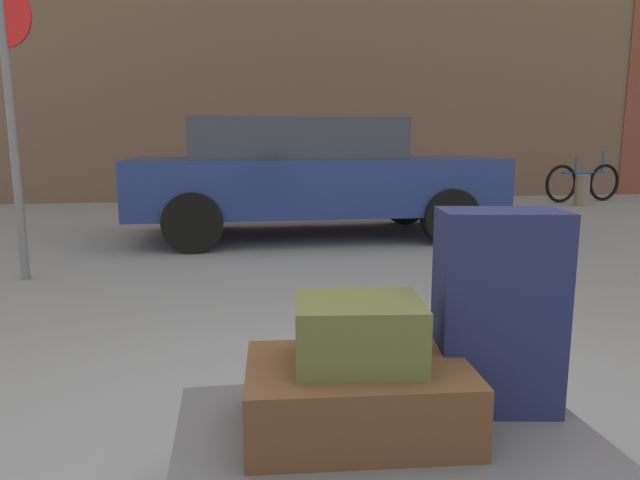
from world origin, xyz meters
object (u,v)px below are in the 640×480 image
Objects in this scene: parked_car at (309,174)px; bollard_kerb_mid at (495,192)px; bollard_kerb_far at (582,190)px; no_parking_sign at (10,102)px; duffel_bag_olive_topmost_pile at (359,332)px; bicycle_leaning at (583,182)px; bollard_kerb_near at (416,193)px; suitcase_navy_rear_left at (497,311)px; luggage_cart at (384,452)px; suitcase_brown_front_right at (358,396)px.

bollard_kerb_mid is (3.63, 2.47, -0.48)m from parked_car.
no_parking_sign is at bearing -151.79° from bollard_kerb_far.
duffel_bag_olive_topmost_pile is at bearing -59.55° from no_parking_sign.
bicycle_leaning is at bearing 28.59° from parked_car.
no_parking_sign is at bearing 127.31° from duffel_bag_olive_topmost_pile.
bollard_kerb_near is 1.00× the size of bollard_kerb_far.
duffel_bag_olive_topmost_pile is (-0.46, -0.08, -0.02)m from suitcase_navy_rear_left.
no_parking_sign is (-2.17, 3.57, 1.21)m from luggage_cart.
luggage_cart is at bearing -126.60° from bollard_kerb_far.
luggage_cart is 10.63m from bicycle_leaning.
bollard_kerb_mid is 0.23× the size of no_parking_sign.
parked_car is (0.61, 5.39, 0.13)m from duffel_bag_olive_topmost_pile.
bicycle_leaning is 3.11× the size of bollard_kerb_near.
bollard_kerb_far is at bearing 0.00° from bollard_kerb_near.
luggage_cart is at bearing -1.01° from duffel_bag_olive_topmost_pile.
bicycle_leaning is at bearing 10.78° from bollard_kerb_near.
bollard_kerb_near is at bearing -169.22° from bicycle_leaning.
duffel_bag_olive_topmost_pile is 8.35m from bollard_kerb_near.
parked_car is at bearing -151.41° from bicycle_leaning.
suitcase_brown_front_right is 1.13× the size of bollard_kerb_near.
bollard_kerb_near is (2.35, 7.77, -0.37)m from suitcase_navy_rear_left.
parked_car reaches higher than suitcase_navy_rear_left.
luggage_cart is at bearing -156.95° from suitcase_navy_rear_left.
no_parking_sign is at bearing 124.67° from suitcase_brown_front_right.
bollard_kerb_near is (-3.58, -0.68, -0.09)m from bicycle_leaning.
no_parking_sign is at bearing -145.90° from parked_car.
suitcase_navy_rear_left is at bearing -53.77° from no_parking_sign.
parked_car is 3.34m from no_parking_sign.
bicycle_leaning is (6.39, 8.54, -0.07)m from suitcase_brown_front_right.
duffel_bag_olive_topmost_pile is 0.63× the size of bollard_kerb_far.
luggage_cart is 4.35m from no_parking_sign.
bollard_kerb_far is at bearing 24.92° from parked_car.
bollard_kerb_far is at bearing 53.40° from luggage_cart.
no_parking_sign is (-2.55, 3.48, 0.83)m from suitcase_navy_rear_left.
duffel_bag_olive_topmost_pile is 0.08× the size of parked_car.
no_parking_sign is (-2.70, -1.83, 0.72)m from parked_car.
no_parking_sign reaches higher than suitcase_navy_rear_left.
suitcase_brown_front_right is 4.26m from no_parking_sign.
bollard_kerb_mid is (4.25, 7.86, -0.16)m from suitcase_brown_front_right.
bollard_kerb_mid is 7.75m from no_parking_sign.
bollard_kerb_far is at bearing -124.46° from bicycle_leaning.
bollard_kerb_mid is (4.25, 7.86, -0.35)m from duffel_bag_olive_topmost_pile.
luggage_cart is at bearing -58.70° from no_parking_sign.
bollard_kerb_mid is 1.00× the size of bollard_kerb_far.
suitcase_navy_rear_left is 9.51m from bollard_kerb_far.
bollard_kerb_near is at bearing 77.21° from duffel_bag_olive_topmost_pile.
luggage_cart is 1.93× the size of suitcase_navy_rear_left.
luggage_cart is at bearing -95.63° from parked_car.
suitcase_brown_front_right is at bearing 172.13° from luggage_cart.
luggage_cart is 5.45m from parked_car.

